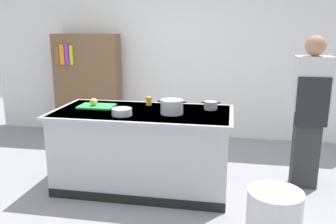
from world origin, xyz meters
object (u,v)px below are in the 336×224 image
Objects in this scene: mixing_bowl at (122,112)px; trash_bin at (273,222)px; person_chef at (309,109)px; bookshelf at (88,86)px; sauce_pan at (211,105)px; juice_cup at (149,101)px; stock_pot at (172,107)px; onion at (94,102)px.

mixing_bowl is 0.39× the size of trash_bin.
bookshelf is (-3.23, 1.46, -0.06)m from person_chef.
sauce_pan reaches higher than trash_bin.
person_chef reaches higher than juice_cup.
sauce_pan is 2.67m from bookshelf.
stock_pot reaches higher than trash_bin.
sauce_pan is 2.15× the size of juice_cup.
trash_bin is 0.32× the size of bookshelf.
trash_bin is at bearing -44.41° from juice_cup.
stock_pot reaches higher than mixing_bowl.
bookshelf is (-1.40, 1.50, -0.10)m from juice_cup.
mixing_bowl is 0.13× the size of bookshelf.
onion is 0.90× the size of juice_cup.
juice_cup is at bearing 132.71° from stock_pot.
person_chef is at bearing 16.37° from mixing_bowl.
trash_bin is (1.34, -1.31, -0.68)m from juice_cup.
onion is at bearing 150.85° from trash_bin.
sauce_pan is at bearing 35.24° from stock_pot.
sauce_pan is 1.01× the size of mixing_bowl.
bookshelf is at bearing 133.10° from juice_cup.
mixing_bowl reaches higher than trash_bin.
person_chef reaches higher than bookshelf.
mixing_bowl is at bearing -106.46° from juice_cup.
mixing_bowl is (-0.50, -0.16, -0.04)m from stock_pot.
juice_cup is (-0.34, 0.37, -0.03)m from stock_pot.
trash_bin is (0.60, -1.22, -0.67)m from sauce_pan.
juice_cup is (-0.74, 0.09, 0.00)m from sauce_pan.
sauce_pan is 1.00m from mixing_bowl.
bookshelf is (-1.75, 1.87, -0.12)m from stock_pot.
bookshelf is at bearing 143.37° from sauce_pan.
onion is 0.05× the size of person_chef.
stock_pot is at bearing -46.98° from bookshelf.
onion is at bearing -64.96° from bookshelf.
mixing_bowl is 2.39m from bookshelf.
trash_bin is at bearing -43.34° from stock_pot.
stock_pot is at bearing -8.54° from onion.
mixing_bowl is at bearing 152.70° from trash_bin.
onion is 0.42× the size of mixing_bowl.
person_chef is at bearing 70.20° from trash_bin.
sauce_pan is (0.40, 0.28, -0.03)m from stock_pot.
bookshelf reaches higher than sauce_pan.
stock_pot is 3.07× the size of juice_cup.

